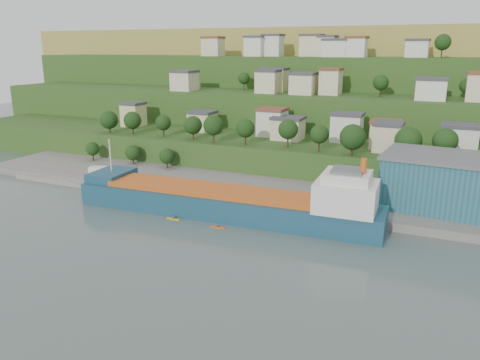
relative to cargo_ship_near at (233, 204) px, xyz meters
The scene contains 10 objects.
ground 10.14m from the cargo_ship_near, 90.96° to the right, with size 500.00×500.00×0.00m, color #475654.
quay 27.18m from the cargo_ship_near, 42.74° to the left, with size 220.00×26.00×4.00m, color slate.
pebble_beach 56.61m from the cargo_ship_near, 167.40° to the left, with size 40.00×18.00×2.40m, color slate.
hillside 159.02m from the cargo_ship_near, 90.05° to the left, with size 360.00×210.94×96.00m.
cargo_ship_near is the anchor object (origin of this frame).
warehouse 51.28m from the cargo_ship_near, 23.96° to the left, with size 32.56×21.67×12.80m.
caravan 52.26m from the cargo_ship_near, 165.75° to the left, with size 6.10×2.54×2.85m, color white.
dinghy 44.48m from the cargo_ship_near, 167.98° to the left, with size 3.94×1.48×0.79m, color silver.
kayak_orange 8.46m from the cargo_ship_near, 91.14° to the right, with size 3.26×1.01×0.80m.
kayak_yellow 14.47m from the cargo_ship_near, 148.08° to the right, with size 3.43×0.60×0.86m.
Camera 1 is at (44.07, -85.32, 38.73)m, focal length 35.00 mm.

